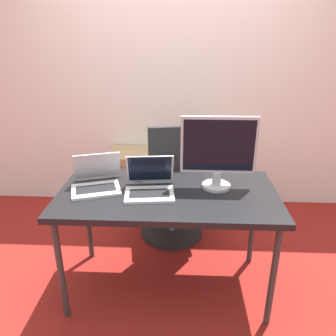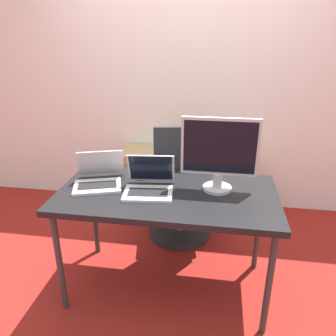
{
  "view_description": "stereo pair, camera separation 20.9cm",
  "coord_description": "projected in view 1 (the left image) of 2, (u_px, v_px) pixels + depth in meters",
  "views": [
    {
      "loc": [
        0.09,
        -1.89,
        1.71
      ],
      "look_at": [
        0.0,
        0.04,
        0.91
      ],
      "focal_mm": 35.0,
      "sensor_mm": 36.0,
      "label": 1
    },
    {
      "loc": [
        0.3,
        -1.87,
        1.71
      ],
      "look_at": [
        0.0,
        0.04,
        0.91
      ],
      "focal_mm": 35.0,
      "sensor_mm": 36.0,
      "label": 2
    }
  ],
  "objects": [
    {
      "name": "coffee_cup_brown",
      "position": [
        142.0,
        171.0,
        2.29
      ],
      "size": [
        0.08,
        0.08,
        0.11
      ],
      "color": "brown",
      "rests_on": "desk"
    },
    {
      "name": "laptop_left",
      "position": [
        150.0,
        185.0,
        2.09
      ],
      "size": [
        0.33,
        0.33,
        0.23
      ],
      "color": "silver",
      "rests_on": "desk"
    },
    {
      "name": "desk",
      "position": [
        168.0,
        200.0,
        2.13
      ],
      "size": [
        1.41,
        0.74,
        0.76
      ],
      "color": "black",
      "rests_on": "ground_plane"
    },
    {
      "name": "monitor",
      "position": [
        218.0,
        151.0,
        2.08
      ],
      "size": [
        0.48,
        0.19,
        0.48
      ],
      "color": "#B7B7BC",
      "rests_on": "desk"
    },
    {
      "name": "office_chair",
      "position": [
        173.0,
        197.0,
        2.82
      ],
      "size": [
        0.56,
        0.59,
        1.08
      ],
      "color": "#232326",
      "rests_on": "ground_plane"
    },
    {
      "name": "cabinet_left",
      "position": [
        133.0,
        181.0,
        3.33
      ],
      "size": [
        0.44,
        0.43,
        0.64
      ],
      "color": "tan",
      "rests_on": "ground_plane"
    },
    {
      "name": "wall_back",
      "position": [
        174.0,
        79.0,
        3.17
      ],
      "size": [
        10.0,
        0.05,
        2.6
      ],
      "color": "white",
      "rests_on": "ground_plane"
    },
    {
      "name": "ground_plane",
      "position": [
        168.0,
        285.0,
        2.4
      ],
      "size": [
        14.0,
        14.0,
        0.0
      ],
      "primitive_type": "plane",
      "color": "maroon"
    },
    {
      "name": "laptop_right",
      "position": [
        96.0,
        181.0,
        2.15
      ],
      "size": [
        0.36,
        0.4,
        0.22
      ],
      "color": "silver",
      "rests_on": "desk"
    },
    {
      "name": "cabinet_right",
      "position": [
        218.0,
        183.0,
        3.3
      ],
      "size": [
        0.44,
        0.43,
        0.64
      ],
      "color": "tan",
      "rests_on": "ground_plane"
    }
  ]
}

